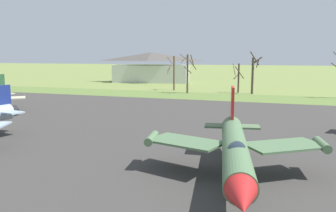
% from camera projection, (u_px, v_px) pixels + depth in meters
% --- Properties ---
extents(asphalt_apron, '(79.84, 63.68, 0.05)m').
position_uv_depth(asphalt_apron, '(106.00, 144.00, 29.66)').
color(asphalt_apron, '#383533').
rests_on(asphalt_apron, ground).
extents(grass_verge_strip, '(139.84, 12.00, 0.06)m').
position_uv_depth(grass_verge_strip, '(204.00, 96.00, 65.07)').
color(grass_verge_strip, '#566E33').
rests_on(grass_verge_strip, ground).
extents(jet_fighter_rear_center, '(11.92, 15.98, 5.36)m').
position_uv_depth(jet_fighter_rear_center, '(235.00, 148.00, 20.20)').
color(jet_fighter_rear_center, '#4C6B47').
rests_on(jet_fighter_rear_center, ground).
extents(bare_tree_far_left, '(1.85, 3.00, 7.72)m').
position_uv_depth(bare_tree_far_left, '(173.00, 72.00, 76.49)').
color(bare_tree_far_left, brown).
rests_on(bare_tree_far_left, ground).
extents(bare_tree_left_of_center, '(3.23, 2.90, 8.16)m').
position_uv_depth(bare_tree_left_of_center, '(188.00, 72.00, 69.73)').
color(bare_tree_left_of_center, brown).
rests_on(bare_tree_left_of_center, ground).
extents(bare_tree_center, '(2.61, 2.49, 6.16)m').
position_uv_depth(bare_tree_center, '(238.00, 77.00, 71.49)').
color(bare_tree_center, '#42382D').
rests_on(bare_tree_center, ground).
extents(bare_tree_right_of_center, '(2.44, 3.21, 8.65)m').
position_uv_depth(bare_tree_right_of_center, '(253.00, 72.00, 68.79)').
color(bare_tree_right_of_center, '#42382D').
rests_on(bare_tree_right_of_center, ground).
extents(visitor_building, '(23.95, 12.56, 8.81)m').
position_uv_depth(visitor_building, '(151.00, 68.00, 100.18)').
color(visitor_building, beige).
rests_on(visitor_building, ground).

